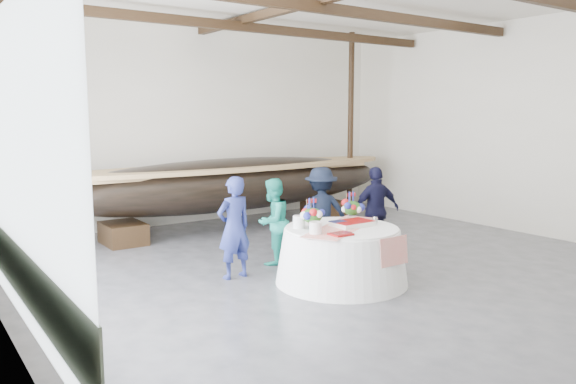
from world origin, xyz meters
TOP-DOWN VIEW (x-y plane):
  - floor at (0.00, 0.00)m, footprint 10.00×12.00m
  - wall_back at (0.00, 6.00)m, footprint 10.00×0.02m
  - wall_left at (-5.00, 0.00)m, footprint 0.02×12.00m
  - wall_right at (5.00, 0.00)m, footprint 0.02×12.00m
  - pavilion_structure at (0.00, 0.81)m, footprint 9.80×11.76m
  - open_bay at (-4.95, 1.00)m, footprint 0.03×7.00m
  - longboat_display at (0.14, 4.70)m, footprint 8.36×1.67m
  - banquet_table at (-0.53, 0.31)m, footprint 1.99×1.99m
  - tabletop_items at (-0.55, 0.46)m, footprint 1.88×1.36m
  - guest_woman_blue at (-1.72, 1.45)m, footprint 0.61×0.42m
  - guest_woman_teal at (-0.78, 1.80)m, footprint 0.87×0.79m
  - guest_man_left at (0.18, 1.69)m, footprint 1.18×0.91m
  - guest_man_right at (1.17, 1.33)m, footprint 0.99×0.59m

SIDE VIEW (x-z plane):
  - floor at x=0.00m, z-range -0.01..0.01m
  - banquet_table at x=-0.53m, z-range 0.00..0.85m
  - guest_woman_teal at x=-0.78m, z-range 0.00..1.46m
  - guest_man_right at x=1.17m, z-range 0.00..1.59m
  - guest_woman_blue at x=-1.72m, z-range 0.00..1.59m
  - guest_man_left at x=0.18m, z-range 0.00..1.60m
  - tabletop_items at x=-0.55m, z-range 0.80..1.20m
  - longboat_display at x=0.14m, z-range 0.22..1.78m
  - open_bay at x=-4.95m, z-range 0.23..3.43m
  - wall_back at x=0.00m, z-range 0.00..4.50m
  - wall_left at x=-5.00m, z-range 0.00..4.50m
  - wall_right at x=5.00m, z-range 0.00..4.50m
  - pavilion_structure at x=0.00m, z-range 1.75..6.25m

